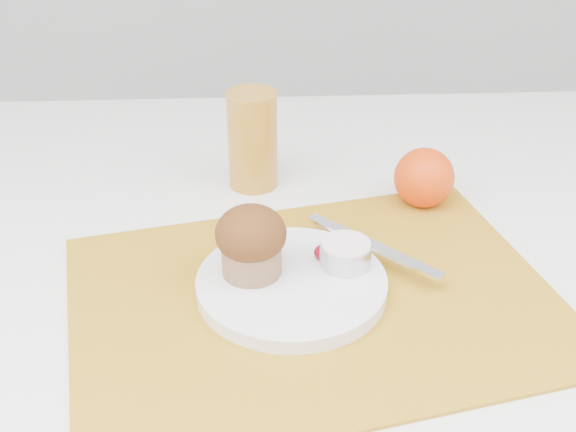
{
  "coord_description": "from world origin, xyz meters",
  "views": [
    {
      "loc": [
        -0.1,
        -0.74,
        1.23
      ],
      "look_at": [
        -0.07,
        -0.04,
        0.8
      ],
      "focal_mm": 45.0,
      "sensor_mm": 36.0,
      "label": 1
    }
  ],
  "objects_px": {
    "juice_glass": "(253,140)",
    "muffin": "(251,241)",
    "table": "(331,420)",
    "orange": "(424,178)",
    "plate": "(292,284)"
  },
  "relations": [
    {
      "from": "table",
      "to": "muffin",
      "type": "bearing_deg",
      "value": -126.55
    },
    {
      "from": "muffin",
      "to": "plate",
      "type": "bearing_deg",
      "value": -18.68
    },
    {
      "from": "orange",
      "to": "juice_glass",
      "type": "xyz_separation_m",
      "value": [
        -0.22,
        0.07,
        0.03
      ]
    },
    {
      "from": "juice_glass",
      "to": "orange",
      "type": "bearing_deg",
      "value": -16.68
    },
    {
      "from": "table",
      "to": "plate",
      "type": "bearing_deg",
      "value": -113.02
    },
    {
      "from": "plate",
      "to": "orange",
      "type": "height_order",
      "value": "orange"
    },
    {
      "from": "juice_glass",
      "to": "muffin",
      "type": "xyz_separation_m",
      "value": [
        -0.0,
        -0.24,
        -0.01
      ]
    },
    {
      "from": "table",
      "to": "muffin",
      "type": "relative_size",
      "value": 14.45
    },
    {
      "from": "plate",
      "to": "juice_glass",
      "type": "relative_size",
      "value": 1.54
    },
    {
      "from": "orange",
      "to": "juice_glass",
      "type": "distance_m",
      "value": 0.23
    },
    {
      "from": "plate",
      "to": "orange",
      "type": "xyz_separation_m",
      "value": [
        0.18,
        0.18,
        0.03
      ]
    },
    {
      "from": "orange",
      "to": "juice_glass",
      "type": "relative_size",
      "value": 0.58
    },
    {
      "from": "orange",
      "to": "muffin",
      "type": "xyz_separation_m",
      "value": [
        -0.22,
        -0.17,
        0.02
      ]
    },
    {
      "from": "muffin",
      "to": "table",
      "type": "bearing_deg",
      "value": 53.45
    },
    {
      "from": "table",
      "to": "muffin",
      "type": "height_order",
      "value": "muffin"
    }
  ]
}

